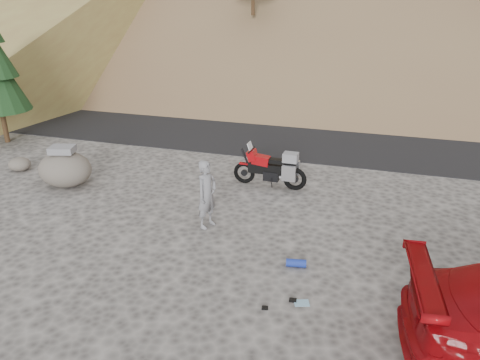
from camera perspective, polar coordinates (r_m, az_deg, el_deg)
The scene contains 11 objects.
ground at distance 10.93m, azimuth 1.86°, elevation -7.39°, with size 140.00×140.00×0.00m, color #484543.
road at distance 19.12m, azimuth 9.03°, elevation 5.60°, with size 120.00×7.00×0.05m, color black.
motorcycle at distance 13.60m, azimuth 4.04°, elevation 1.37°, with size 2.21×0.66×1.31m.
man at distance 11.59m, azimuth -3.93°, elevation -5.58°, with size 0.62×0.41×1.70m, color gray.
boulder at distance 14.60m, azimuth -20.55°, elevation 1.30°, with size 1.66×1.44×1.20m.
small_rock at distance 16.51m, azimuth -25.28°, elevation 1.76°, with size 0.84×0.78×0.43m.
gear_blue_mat at distance 10.01m, azimuth 6.86°, elevation -10.02°, with size 0.17×0.17×0.42m, color #192F99.
gear_bottle at distance 9.70m, azimuth 20.03°, elevation -12.37°, with size 0.08×0.08×0.22m, color #192F99.
gear_glove_a at distance 9.07m, azimuth 6.46°, elevation -14.35°, with size 0.13×0.10×0.04m, color black.
gear_glove_b at distance 8.85m, azimuth 3.06°, elevation -15.30°, with size 0.11×0.09×0.04m, color black.
gear_blue_cloth at distance 9.05m, azimuth 7.53°, elevation -14.63°, with size 0.28×0.20×0.01m, color #82B1CA.
Camera 1 is at (2.44, -9.17, 5.42)m, focal length 35.00 mm.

